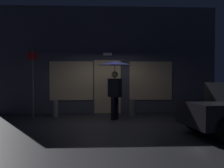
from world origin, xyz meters
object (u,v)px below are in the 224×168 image
at_px(person_with_umbrella, 115,73).
at_px(sidewalk_bollard_2, 55,109).
at_px(sidewalk_bollard, 132,107).
at_px(street_sign_post, 33,79).

height_order(person_with_umbrella, sidewalk_bollard_2, person_with_umbrella).
relative_size(sidewalk_bollard, sidewalk_bollard_2, 0.97).
height_order(street_sign_post, sidewalk_bollard_2, street_sign_post).
bearing_deg(sidewalk_bollard, person_with_umbrella, -126.11).
xyz_separation_m(street_sign_post, sidewalk_bollard_2, (0.83, -0.04, -1.13)).
bearing_deg(sidewalk_bollard, sidewalk_bollard_2, -174.72).
bearing_deg(sidewalk_bollard_2, person_with_umbrella, -19.16).
bearing_deg(street_sign_post, sidewalk_bollard, 3.56).
bearing_deg(sidewalk_bollard, street_sign_post, -176.44).
xyz_separation_m(person_with_umbrella, street_sign_post, (-3.07, 0.82, -0.22)).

